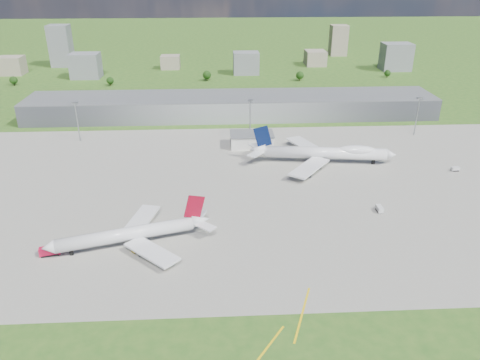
{
  "coord_description": "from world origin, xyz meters",
  "views": [
    {
      "loc": [
        -11.84,
        -174.4,
        105.0
      ],
      "look_at": [
        -0.99,
        30.91,
        9.0
      ],
      "focal_mm": 35.0,
      "sensor_mm": 36.0,
      "label": 1
    }
  ],
  "objects_px": {
    "tug_yellow": "(136,250)",
    "airliner_blue_quad": "(325,153)",
    "fire_truck": "(50,251)",
    "van_white_far": "(455,169)",
    "airliner_red_twin": "(133,234)",
    "van_white_near": "(379,209)"
  },
  "relations": [
    {
      "from": "tug_yellow",
      "to": "fire_truck",
      "type": "bearing_deg",
      "value": 133.8
    },
    {
      "from": "van_white_far",
      "to": "van_white_near",
      "type": "bearing_deg",
      "value": -147.61
    },
    {
      "from": "airliner_red_twin",
      "to": "fire_truck",
      "type": "relative_size",
      "value": 7.98
    },
    {
      "from": "airliner_red_twin",
      "to": "van_white_near",
      "type": "height_order",
      "value": "airliner_red_twin"
    },
    {
      "from": "airliner_red_twin",
      "to": "van_white_far",
      "type": "height_order",
      "value": "airliner_red_twin"
    },
    {
      "from": "airliner_blue_quad",
      "to": "fire_truck",
      "type": "height_order",
      "value": "airliner_blue_quad"
    },
    {
      "from": "airliner_red_twin",
      "to": "fire_truck",
      "type": "height_order",
      "value": "airliner_red_twin"
    },
    {
      "from": "airliner_blue_quad",
      "to": "van_white_near",
      "type": "height_order",
      "value": "airliner_blue_quad"
    },
    {
      "from": "fire_truck",
      "to": "tug_yellow",
      "type": "relative_size",
      "value": 2.11
    },
    {
      "from": "airliner_red_twin",
      "to": "van_white_near",
      "type": "relative_size",
      "value": 12.42
    },
    {
      "from": "tug_yellow",
      "to": "van_white_far",
      "type": "distance_m",
      "value": 179.17
    },
    {
      "from": "fire_truck",
      "to": "tug_yellow",
      "type": "distance_m",
      "value": 33.58
    },
    {
      "from": "tug_yellow",
      "to": "van_white_far",
      "type": "bearing_deg",
      "value": -23.68
    },
    {
      "from": "airliner_red_twin",
      "to": "tug_yellow",
      "type": "distance_m",
      "value": 7.29
    },
    {
      "from": "fire_truck",
      "to": "airliner_blue_quad",
      "type": "bearing_deg",
      "value": 21.89
    },
    {
      "from": "airliner_blue_quad",
      "to": "van_white_far",
      "type": "xyz_separation_m",
      "value": [
        69.7,
        -15.55,
        -4.84
      ]
    },
    {
      "from": "van_white_far",
      "to": "airliner_red_twin",
      "type": "bearing_deg",
      "value": -163.58
    },
    {
      "from": "van_white_far",
      "to": "airliner_blue_quad",
      "type": "bearing_deg",
      "value": 162.45
    },
    {
      "from": "tug_yellow",
      "to": "airliner_blue_quad",
      "type": "bearing_deg",
      "value": -4.63
    },
    {
      "from": "tug_yellow",
      "to": "van_white_near",
      "type": "height_order",
      "value": "van_white_near"
    },
    {
      "from": "fire_truck",
      "to": "van_white_far",
      "type": "height_order",
      "value": "fire_truck"
    },
    {
      "from": "van_white_near",
      "to": "van_white_far",
      "type": "height_order",
      "value": "van_white_near"
    }
  ]
}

